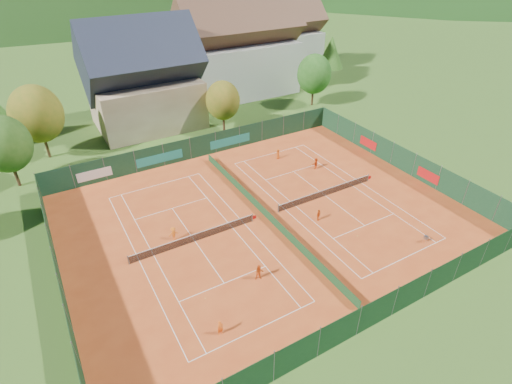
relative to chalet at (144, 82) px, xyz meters
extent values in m
plane|color=#31561B|center=(3.00, -30.00, -6.64)|extent=(600.00, 600.00, 0.00)
cube|color=#B7441A|center=(3.00, -30.00, -6.62)|extent=(40.00, 32.00, 0.01)
cube|color=white|center=(-5.00, -18.12, -6.61)|extent=(10.97, 0.06, 0.00)
cube|color=white|center=(-5.00, -41.88, -6.61)|extent=(10.97, 0.06, 0.00)
cube|color=white|center=(-10.48, -30.00, -6.61)|extent=(0.06, 23.77, 0.00)
cube|color=white|center=(0.49, -30.00, -6.61)|extent=(0.06, 23.77, 0.00)
cube|color=white|center=(-9.12, -30.00, -6.61)|extent=(0.06, 23.77, 0.00)
cube|color=white|center=(-0.88, -30.00, -6.61)|extent=(0.06, 23.77, 0.00)
cube|color=white|center=(-5.00, -23.60, -6.61)|extent=(8.23, 0.06, 0.00)
cube|color=white|center=(-5.00, -36.40, -6.61)|extent=(8.23, 0.06, 0.00)
cube|color=white|center=(-5.00, -30.00, -6.61)|extent=(0.06, 12.80, 0.00)
cube|color=white|center=(11.00, -18.12, -6.61)|extent=(10.97, 0.06, 0.00)
cube|color=white|center=(11.00, -41.88, -6.61)|extent=(10.97, 0.06, 0.00)
cube|color=white|center=(5.51, -30.00, -6.61)|extent=(0.06, 23.77, 0.00)
cube|color=white|center=(16.48, -30.00, -6.61)|extent=(0.06, 23.77, 0.00)
cube|color=white|center=(6.88, -30.00, -6.61)|extent=(0.06, 23.77, 0.00)
cube|color=white|center=(15.12, -30.00, -6.61)|extent=(0.06, 23.77, 0.00)
cube|color=white|center=(11.00, -23.60, -6.61)|extent=(8.23, 0.06, 0.00)
cube|color=white|center=(11.00, -36.40, -6.61)|extent=(8.23, 0.06, 0.00)
cube|color=white|center=(11.00, -30.00, -6.61)|extent=(0.06, 12.80, 0.00)
cylinder|color=#59595B|center=(-11.40, -30.00, -6.11)|extent=(0.10, 0.10, 1.02)
cylinder|color=#59595B|center=(1.40, -30.00, -6.11)|extent=(0.10, 0.10, 1.02)
cube|color=black|center=(-5.00, -30.00, -6.16)|extent=(12.80, 0.02, 0.86)
cube|color=white|center=(-5.00, -30.00, -5.73)|extent=(12.80, 0.04, 0.06)
cube|color=red|center=(1.65, -30.00, -6.17)|extent=(0.40, 0.04, 0.40)
cylinder|color=#59595B|center=(4.60, -30.00, -6.11)|extent=(0.10, 0.10, 1.02)
cylinder|color=#59595B|center=(17.40, -30.00, -6.11)|extent=(0.10, 0.10, 1.02)
cube|color=black|center=(11.00, -30.00, -6.16)|extent=(12.80, 0.02, 0.86)
cube|color=white|center=(11.00, -30.00, -5.73)|extent=(12.80, 0.04, 0.06)
cube|color=red|center=(17.65, -30.00, -6.17)|extent=(0.40, 0.04, 0.40)
cube|color=#153C1C|center=(3.00, -30.00, -6.12)|extent=(0.03, 28.80, 1.00)
cube|color=#143923|center=(3.00, -14.00, -5.12)|extent=(40.00, 0.04, 3.00)
cube|color=teal|center=(-3.00, -14.06, -5.42)|extent=(6.00, 0.03, 1.20)
cube|color=teal|center=(7.00, -14.06, -5.42)|extent=(6.00, 0.03, 1.20)
cube|color=silver|center=(-11.00, -14.06, -5.42)|extent=(4.00, 0.03, 1.20)
cube|color=#13351A|center=(3.00, -46.00, -5.12)|extent=(40.00, 0.04, 3.00)
cube|color=#123318|center=(-17.00, -30.00, -5.12)|extent=(0.04, 32.00, 3.00)
cube|color=#13351D|center=(23.00, -30.00, -5.12)|extent=(0.04, 32.00, 3.00)
cube|color=#B21414|center=(22.94, -34.00, -5.42)|extent=(0.03, 3.00, 1.20)
cube|color=#B21414|center=(22.94, -24.00, -5.42)|extent=(0.03, 3.00, 1.20)
cube|color=#CAB28E|center=(0.00, 0.00, -3.12)|extent=(15.00, 12.00, 7.00)
cube|color=#1E2333|center=(0.00, 0.00, 3.38)|extent=(16.20, 12.00, 12.00)
cube|color=silver|center=(19.00, 6.00, -2.12)|extent=(20.00, 11.00, 9.00)
cube|color=brown|center=(19.00, 6.00, 5.13)|extent=(21.60, 11.00, 11.00)
cube|color=silver|center=(33.00, 14.00, -2.62)|extent=(16.00, 10.00, 8.00)
cube|color=brown|center=(33.00, 14.00, 3.88)|extent=(17.28, 10.00, 10.00)
cylinder|color=#472B19|center=(-19.00, -10.00, -5.22)|extent=(0.36, 0.36, 2.80)
ellipsoid|color=#295117|center=(-19.00, -10.00, -1.22)|extent=(5.72, 5.72, 6.58)
cylinder|color=#483019|center=(-15.00, -4.00, -5.05)|extent=(0.36, 0.36, 3.15)
ellipsoid|color=olive|center=(-15.00, -4.00, -0.55)|extent=(6.44, 6.44, 7.40)
cylinder|color=#4D2D1B|center=(9.00, -8.00, -5.40)|extent=(0.36, 0.36, 2.45)
ellipsoid|color=olive|center=(9.00, -8.00, -1.90)|extent=(5.01, 5.01, 5.76)
cylinder|color=#422B17|center=(27.00, -6.00, -5.22)|extent=(0.36, 0.36, 2.80)
ellipsoid|color=#225819|center=(27.00, -6.00, -1.22)|extent=(5.72, 5.72, 6.58)
cylinder|color=#4A321A|center=(37.00, 2.00, -5.05)|extent=(0.36, 0.36, 3.15)
cone|color=#295719|center=(37.00, 2.00, -0.55)|extent=(5.04, 5.04, 5.85)
cylinder|color=#472B19|center=(29.00, 10.00, -4.87)|extent=(0.36, 0.36, 3.50)
ellipsoid|color=olive|center=(29.00, 10.00, 0.13)|extent=(7.15, 7.15, 8.22)
ellipsoid|color=black|center=(13.00, 270.00, -48.97)|extent=(440.00, 440.00, 242.00)
ellipsoid|color=black|center=(243.00, 160.00, -45.19)|extent=(380.00, 380.00, 220.40)
cylinder|color=slate|center=(14.11, -41.40, -6.22)|extent=(0.02, 0.02, 0.80)
cylinder|color=slate|center=(14.41, -41.40, -6.22)|extent=(0.02, 0.02, 0.80)
cylinder|color=slate|center=(14.11, -41.10, -6.22)|extent=(0.02, 0.02, 0.80)
cylinder|color=slate|center=(14.41, -41.10, -6.22)|extent=(0.02, 0.02, 0.80)
cube|color=slate|center=(14.26, -41.25, -6.07)|extent=(0.34, 0.34, 0.30)
ellipsoid|color=#CCD833|center=(14.26, -41.25, -6.04)|extent=(0.28, 0.28, 0.16)
sphere|color=#CCD833|center=(-7.10, -37.14, -6.59)|extent=(0.07, 0.07, 0.07)
sphere|color=#CCD833|center=(9.19, -37.31, -6.59)|extent=(0.07, 0.07, 0.07)
imported|color=orange|center=(-7.51, -40.89, -5.94)|extent=(0.51, 0.34, 1.36)
imported|color=#CE4912|center=(-2.14, -37.45, -5.85)|extent=(0.90, 0.78, 1.56)
imported|color=orange|center=(-6.63, -28.66, -5.91)|extent=(0.94, 0.55, 1.43)
imported|color=#E25514|center=(7.45, -33.23, -5.96)|extent=(0.84, 0.64, 1.33)
imported|color=#D45412|center=(11.20, -19.68, -5.94)|extent=(0.80, 0.71, 1.37)
imported|color=#DB4A13|center=(13.86, -24.32, -5.87)|extent=(1.43, 1.06, 1.50)
camera|label=1|loc=(-14.85, -58.82, 18.46)|focal=28.00mm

